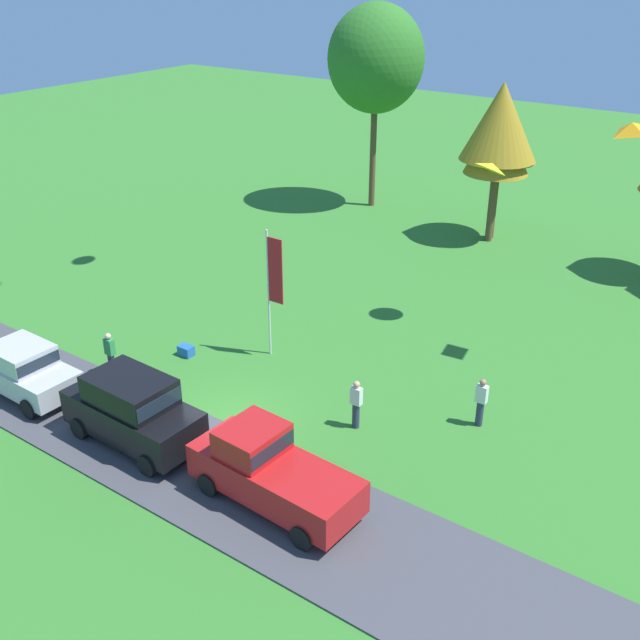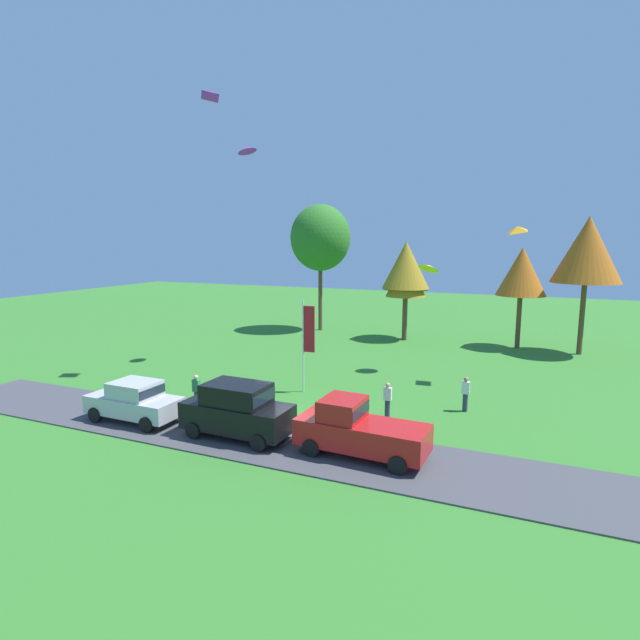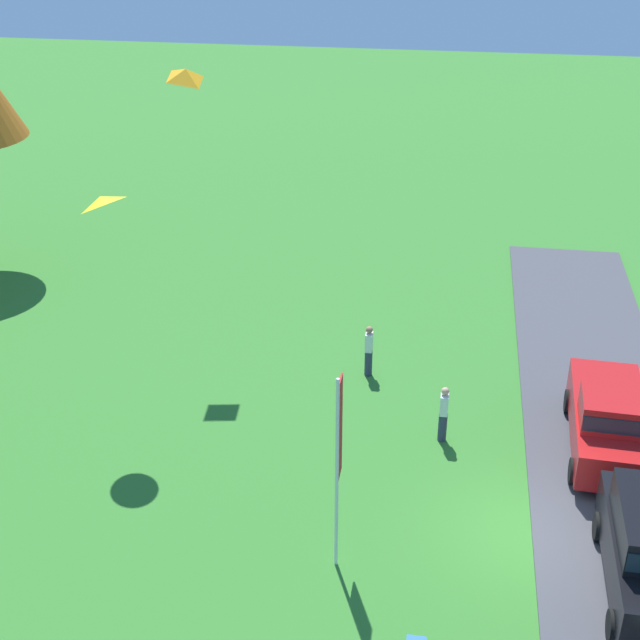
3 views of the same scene
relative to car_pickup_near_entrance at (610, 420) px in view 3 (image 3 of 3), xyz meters
name	(u,v)px [view 3 (image 3 of 3)]	position (x,y,z in m)	size (l,w,h in m)	color
ground_plane	(527,536)	(-3.70, 2.22, -1.11)	(120.00, 120.00, 0.00)	#337528
pavement_strip	(627,546)	(-3.70, -0.09, -1.08)	(36.00, 4.40, 0.06)	#424247
car_pickup_near_entrance	(610,420)	(0.00, 0.00, 0.00)	(5.09, 2.24, 2.14)	red
person_on_lawn	(443,414)	(-0.02, 4.40, -0.23)	(0.36, 0.24, 1.71)	#2D334C
person_watching_sky	(369,350)	(3.16, 6.82, -0.23)	(0.36, 0.24, 1.71)	#2D334C
flag_banner	(339,445)	(-5.11, 6.63, 2.05)	(0.71, 0.08, 4.98)	silver
kite_diamond_trailing_tail	(186,75)	(4.85, 12.62, 7.65)	(0.95, 1.00, 0.34)	orange
kite_delta_high_left	(102,201)	(-0.08, 13.57, 5.44)	(1.28, 1.28, 0.25)	yellow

